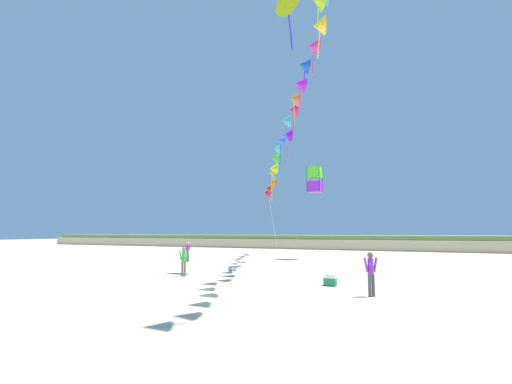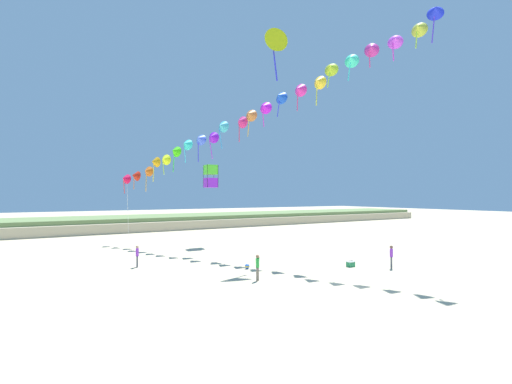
% 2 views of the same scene
% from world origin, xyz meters
% --- Properties ---
extents(ground_plane, '(240.00, 240.00, 0.00)m').
position_xyz_m(ground_plane, '(0.00, 0.00, 0.00)').
color(ground_plane, beige).
extents(dune_ridge, '(120.00, 13.70, 2.03)m').
position_xyz_m(dune_ridge, '(0.00, 44.04, 1.01)').
color(dune_ridge, '#BFAE8B').
rests_on(dune_ridge, ground).
extents(person_near_left, '(0.53, 0.41, 1.70)m').
position_xyz_m(person_near_left, '(7.17, 2.46, 0.98)').
color(person_near_left, '#474C56').
rests_on(person_near_left, ground).
extents(person_near_right, '(0.51, 0.42, 1.65)m').
position_xyz_m(person_near_right, '(-3.13, 4.46, 0.95)').
color(person_near_right, '#726656').
rests_on(person_near_right, ground).
extents(person_mid_center, '(0.22, 0.58, 1.64)m').
position_xyz_m(person_mid_center, '(-8.74, 12.61, 0.95)').
color(person_mid_center, '#474C56').
rests_on(person_mid_center, ground).
extents(kite_banner_string, '(16.75, 29.12, 18.69)m').
position_xyz_m(kite_banner_string, '(0.67, 12.98, 12.53)').
color(kite_banner_string, '#DE0F42').
extents(large_kite_low_lead, '(1.27, 1.27, 2.43)m').
position_xyz_m(large_kite_low_lead, '(0.42, 20.04, 7.46)').
color(large_kite_low_lead, '#9B27E4').
extents(large_kite_mid_trail, '(2.16, 1.33, 4.33)m').
position_xyz_m(large_kite_mid_trail, '(1.66, 9.54, 18.23)').
color(large_kite_mid_trail, '#C7D512').
extents(beach_cooler, '(0.58, 0.41, 0.46)m').
position_xyz_m(beach_cooler, '(5.13, 4.51, 0.21)').
color(beach_cooler, '#23844C').
rests_on(beach_cooler, ground).
extents(beach_ball, '(0.36, 0.36, 0.36)m').
position_xyz_m(beach_ball, '(-1.96, 7.87, 0.18)').
color(beach_ball, blue).
rests_on(beach_ball, ground).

